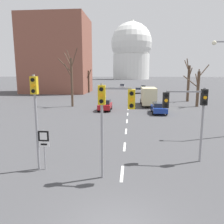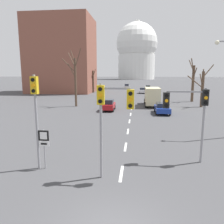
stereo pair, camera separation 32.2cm
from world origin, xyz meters
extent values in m
cube|color=silver|center=(0.00, 4.69, 0.00)|extent=(0.16, 2.00, 0.01)
cube|color=silver|center=(0.00, 9.19, 0.00)|extent=(0.16, 2.00, 0.01)
cube|color=silver|center=(0.00, 13.69, 0.00)|extent=(0.16, 2.00, 0.01)
cube|color=silver|center=(0.00, 18.19, 0.00)|extent=(0.16, 2.00, 0.01)
cube|color=silver|center=(0.00, 22.69, 0.00)|extent=(0.16, 2.00, 0.01)
cube|color=silver|center=(0.00, 27.19, 0.00)|extent=(0.16, 2.00, 0.01)
cube|color=silver|center=(0.00, 31.69, 0.00)|extent=(0.16, 2.00, 0.01)
cube|color=silver|center=(0.00, 36.19, 0.00)|extent=(0.16, 2.00, 0.01)
cube|color=silver|center=(0.00, 40.69, 0.00)|extent=(0.16, 2.00, 0.01)
cube|color=silver|center=(0.00, 45.19, 0.00)|extent=(0.16, 2.00, 0.01)
cube|color=silver|center=(0.00, 49.69, 0.00)|extent=(0.16, 2.00, 0.01)
cube|color=silver|center=(0.00, 54.19, 0.00)|extent=(0.16, 2.00, 0.01)
cube|color=silver|center=(0.00, 58.69, 0.00)|extent=(0.16, 2.00, 0.01)
cylinder|color=gray|center=(-4.80, 4.85, 2.69)|extent=(0.14, 0.14, 5.39)
cube|color=gold|center=(-4.80, 4.85, 4.81)|extent=(0.36, 0.28, 0.96)
cylinder|color=black|center=(-4.80, 4.68, 5.10)|extent=(0.20, 0.06, 0.20)
cylinder|color=orange|center=(-4.80, 4.68, 4.81)|extent=(0.20, 0.06, 0.20)
cylinder|color=black|center=(-4.80, 4.68, 4.51)|extent=(0.20, 0.06, 0.20)
cylinder|color=gray|center=(-1.02, 4.13, 2.48)|extent=(0.14, 0.14, 4.97)
cube|color=yellow|center=(-1.02, 4.13, 4.39)|extent=(0.36, 0.28, 0.96)
cylinder|color=black|center=(-1.02, 3.96, 4.68)|extent=(0.20, 0.06, 0.20)
cylinder|color=orange|center=(-1.02, 3.96, 4.39)|extent=(0.20, 0.06, 0.20)
cylinder|color=black|center=(-1.02, 3.96, 4.09)|extent=(0.20, 0.06, 0.20)
cube|color=gray|center=(-0.28, 4.13, 4.72)|extent=(1.48, 0.10, 0.10)
cube|color=yellow|center=(0.45, 4.13, 4.19)|extent=(0.36, 0.28, 0.96)
cylinder|color=black|center=(0.45, 3.96, 4.48)|extent=(0.20, 0.06, 0.20)
cylinder|color=orange|center=(0.45, 3.96, 4.19)|extent=(0.20, 0.06, 0.20)
cylinder|color=black|center=(0.45, 3.96, 3.89)|extent=(0.20, 0.06, 0.20)
cylinder|color=gray|center=(4.78, 6.81, 2.31)|extent=(0.14, 0.14, 4.62)
cube|color=black|center=(4.78, 6.81, 4.04)|extent=(0.36, 0.28, 0.96)
cylinder|color=black|center=(4.78, 6.64, 4.34)|extent=(0.20, 0.06, 0.20)
cylinder|color=orange|center=(4.78, 6.64, 4.04)|extent=(0.20, 0.06, 0.20)
cylinder|color=black|center=(4.78, 6.64, 3.74)|extent=(0.20, 0.06, 0.20)
cube|color=gray|center=(3.66, 6.81, 4.37)|extent=(2.25, 0.10, 0.10)
cube|color=black|center=(2.53, 6.81, 3.84)|extent=(0.36, 0.28, 0.96)
cylinder|color=black|center=(2.53, 6.64, 4.14)|extent=(0.20, 0.06, 0.20)
cylinder|color=orange|center=(2.53, 6.64, 3.84)|extent=(0.20, 0.06, 0.20)
cylinder|color=black|center=(2.53, 6.64, 3.54)|extent=(0.20, 0.06, 0.20)
cylinder|color=gray|center=(-4.43, 4.85, 1.16)|extent=(0.07, 0.07, 2.33)
cube|color=black|center=(-4.43, 4.83, 1.98)|extent=(0.60, 0.03, 0.60)
cube|color=white|center=(-4.43, 4.81, 1.98)|extent=(0.42, 0.01, 0.42)
cube|color=white|center=(-4.43, 4.83, 1.50)|extent=(0.60, 0.03, 0.28)
cube|color=black|center=(-4.43, 4.81, 1.50)|extent=(0.36, 0.01, 0.10)
sphere|color=#F2EAC6|center=(7.19, 12.74, 7.93)|extent=(0.36, 0.36, 0.36)
cube|color=silver|center=(2.33, 55.27, 0.69)|extent=(1.64, 3.83, 0.72)
cube|color=#1E232D|center=(2.33, 55.08, 1.33)|extent=(1.40, 1.84, 0.55)
cylinder|color=black|center=(1.56, 56.46, 0.33)|extent=(0.18, 0.66, 0.66)
cylinder|color=black|center=(3.10, 56.46, 0.33)|extent=(0.18, 0.66, 0.66)
cylinder|color=black|center=(1.56, 54.09, 0.33)|extent=(0.18, 0.66, 0.66)
cylinder|color=black|center=(3.10, 54.09, 0.33)|extent=(0.18, 0.66, 0.66)
cube|color=#2D4C33|center=(4.46, 68.10, 0.70)|extent=(1.62, 4.26, 0.76)
cube|color=#1E232D|center=(4.46, 67.89, 1.36)|extent=(1.37, 2.04, 0.55)
cylinder|color=black|center=(3.71, 69.42, 0.32)|extent=(0.18, 0.64, 0.64)
cylinder|color=black|center=(5.22, 69.42, 0.32)|extent=(0.18, 0.64, 0.64)
cylinder|color=black|center=(3.71, 66.78, 0.32)|extent=(0.18, 0.64, 0.64)
cylinder|color=black|center=(5.22, 66.78, 0.32)|extent=(0.18, 0.64, 0.64)
cube|color=navy|center=(4.29, 23.76, 0.64)|extent=(1.87, 4.43, 0.64)
cube|color=#1E232D|center=(4.29, 23.54, 1.24)|extent=(1.59, 2.13, 0.56)
cylinder|color=black|center=(3.40, 25.13, 0.32)|extent=(0.18, 0.64, 0.64)
cylinder|color=black|center=(5.17, 25.13, 0.32)|extent=(0.18, 0.64, 0.64)
cylinder|color=black|center=(3.40, 22.39, 0.32)|extent=(0.18, 0.64, 0.64)
cylinder|color=black|center=(5.17, 22.39, 0.32)|extent=(0.18, 0.64, 0.64)
cube|color=#B7B7BC|center=(-2.85, 73.87, 0.73)|extent=(1.70, 4.13, 0.75)
cube|color=#1E232D|center=(-2.85, 73.67, 1.44)|extent=(1.45, 1.98, 0.67)
cylinder|color=black|center=(-3.65, 75.15, 0.36)|extent=(0.18, 0.71, 0.71)
cylinder|color=black|center=(-2.05, 75.15, 0.36)|extent=(0.18, 0.71, 0.71)
cylinder|color=black|center=(-3.65, 72.59, 0.36)|extent=(0.18, 0.71, 0.71)
cylinder|color=black|center=(-2.05, 72.59, 0.36)|extent=(0.18, 0.71, 0.71)
cube|color=black|center=(4.59, 48.84, 0.65)|extent=(1.78, 3.88, 0.59)
cube|color=#1E232D|center=(4.59, 48.64, 1.27)|extent=(1.51, 1.86, 0.65)
cylinder|color=black|center=(3.75, 50.04, 0.35)|extent=(0.18, 0.70, 0.70)
cylinder|color=black|center=(5.43, 50.04, 0.35)|extent=(0.18, 0.70, 0.70)
cylinder|color=black|center=(3.75, 47.63, 0.35)|extent=(0.18, 0.70, 0.70)
cylinder|color=black|center=(5.43, 47.63, 0.35)|extent=(0.18, 0.70, 0.70)
cube|color=maroon|center=(-3.42, 25.42, 0.68)|extent=(1.80, 3.98, 0.71)
cube|color=#1E232D|center=(-3.42, 25.23, 1.36)|extent=(1.53, 1.91, 0.65)
cylinder|color=black|center=(-4.27, 26.66, 0.32)|extent=(0.18, 0.65, 0.65)
cylinder|color=black|center=(-2.57, 26.66, 0.32)|extent=(0.18, 0.65, 0.65)
cylinder|color=black|center=(-4.27, 24.19, 0.32)|extent=(0.18, 0.65, 0.65)
cylinder|color=black|center=(-2.57, 24.19, 0.32)|extent=(0.18, 0.65, 0.65)
cube|color=#333842|center=(3.36, 33.88, 1.49)|extent=(2.20, 2.00, 2.10)
cube|color=beige|center=(3.36, 30.28, 1.79)|extent=(2.30, 5.20, 2.70)
cylinder|color=black|center=(2.26, 33.88, 0.44)|extent=(0.24, 0.88, 0.88)
cylinder|color=black|center=(4.46, 33.88, 0.44)|extent=(0.24, 0.88, 0.88)
cylinder|color=black|center=(2.26, 28.85, 0.44)|extent=(0.24, 0.88, 0.88)
cylinder|color=black|center=(4.46, 28.85, 0.44)|extent=(0.24, 0.88, 0.88)
cylinder|color=brown|center=(-11.86, 56.40, 3.17)|extent=(0.47, 0.47, 6.34)
cylinder|color=brown|center=(-11.72, 55.74, 4.98)|extent=(0.41, 1.46, 1.81)
cylinder|color=brown|center=(-12.32, 57.20, 5.09)|extent=(1.00, 1.77, 2.34)
cylinder|color=brown|center=(-12.20, 55.84, 6.00)|extent=(0.81, 1.28, 2.54)
cylinder|color=brown|center=(-11.35, 55.83, 5.83)|extent=(1.10, 1.33, 1.97)
cylinder|color=brown|center=(-12.70, 56.43, 6.47)|extent=(1.80, 0.25, 1.88)
cylinder|color=brown|center=(11.62, 37.72, 3.51)|extent=(0.51, 0.51, 7.02)
cylinder|color=brown|center=(11.30, 38.44, 6.98)|extent=(0.77, 1.60, 2.31)
cylinder|color=brown|center=(11.15, 36.97, 7.00)|extent=(1.05, 1.68, 2.60)
cylinder|color=brown|center=(11.72, 37.05, 5.61)|extent=(0.37, 1.49, 1.99)
cylinder|color=brown|center=(-9.37, 29.04, 3.97)|extent=(0.37, 0.37, 7.94)
cylinder|color=brown|center=(-10.22, 29.88, 7.83)|extent=(1.66, 1.89, 2.32)
cylinder|color=brown|center=(-10.45, 29.04, 6.78)|extent=(2.24, 0.14, 2.23)
cylinder|color=brown|center=(-9.74, 28.28, 6.00)|extent=(0.79, 1.64, 2.17)
cylinder|color=brown|center=(-8.72, 28.60, 7.95)|extent=(1.40, 1.04, 3.02)
cylinder|color=brown|center=(-9.80, 29.33, 8.18)|extent=(0.98, 0.71, 2.27)
cylinder|color=brown|center=(11.44, 30.66, 2.91)|extent=(0.47, 0.47, 5.81)
cylinder|color=brown|center=(10.28, 31.02, 4.15)|extent=(2.40, 0.97, 2.07)
cylinder|color=brown|center=(11.17, 29.82, 4.88)|extent=(0.66, 1.83, 2.62)
cylinder|color=brown|center=(12.31, 31.02, 5.92)|extent=(1.84, 0.93, 2.08)
cylinder|color=brown|center=(11.33, 31.25, 4.35)|extent=(0.36, 1.32, 2.23)
cylinder|color=silver|center=(0.00, 216.15, 11.97)|extent=(35.91, 35.91, 23.94)
sphere|color=silver|center=(0.00, 216.15, 34.91)|extent=(39.90, 39.90, 39.90)
cylinder|color=silver|center=(0.00, 216.15, 52.86)|extent=(4.79, 4.79, 6.98)
cube|color=brown|center=(-21.07, 56.64, 10.61)|extent=(18.00, 14.00, 21.22)
camera|label=1|loc=(0.43, -6.58, 5.42)|focal=35.00mm
camera|label=2|loc=(0.75, -6.55, 5.42)|focal=35.00mm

